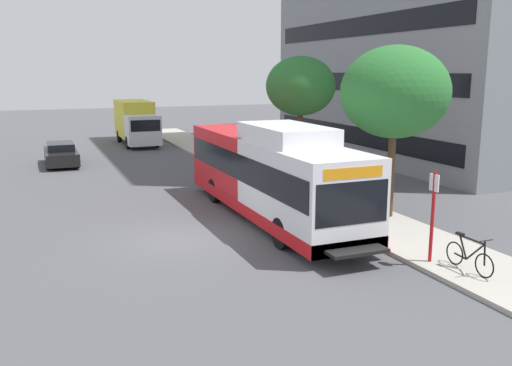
% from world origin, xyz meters
% --- Properties ---
extents(ground_plane, '(120.00, 120.00, 0.00)m').
position_xyz_m(ground_plane, '(0.00, 8.00, 0.00)').
color(ground_plane, '#4C4C51').
extents(sidewalk_curb, '(3.00, 56.00, 0.14)m').
position_xyz_m(sidewalk_curb, '(7.00, 6.00, 0.07)').
color(sidewalk_curb, '#A8A399').
rests_on(sidewalk_curb, ground).
extents(transit_bus, '(2.58, 12.25, 3.65)m').
position_xyz_m(transit_bus, '(3.90, 1.43, 1.70)').
color(transit_bus, white).
rests_on(transit_bus, ground).
extents(bus_stop_sign_pole, '(0.10, 0.36, 2.60)m').
position_xyz_m(bus_stop_sign_pole, '(6.02, -5.13, 1.65)').
color(bus_stop_sign_pole, red).
rests_on(bus_stop_sign_pole, sidewalk_curb).
extents(bicycle_parked, '(0.52, 1.76, 1.02)m').
position_xyz_m(bicycle_parked, '(6.48, -6.15, 0.56)').
color(bicycle_parked, black).
rests_on(bicycle_parked, sidewalk_curb).
extents(street_tree_near_stop, '(3.92, 3.92, 6.27)m').
position_xyz_m(street_tree_near_stop, '(7.94, -0.49, 4.73)').
color(street_tree_near_stop, '#4C3823').
rests_on(street_tree_near_stop, sidewalk_curb).
extents(street_tree_mid_block, '(3.34, 3.34, 6.06)m').
position_xyz_m(street_tree_mid_block, '(7.88, 6.86, 4.75)').
color(street_tree_mid_block, '#4C3823').
rests_on(street_tree_mid_block, sidewalk_curb).
extents(parked_car_far_lane, '(1.80, 4.50, 1.33)m').
position_xyz_m(parked_car_far_lane, '(-2.76, 17.01, 0.66)').
color(parked_car_far_lane, black).
rests_on(parked_car_far_lane, ground).
extents(box_truck_background, '(2.32, 7.01, 3.25)m').
position_xyz_m(box_truck_background, '(3.10, 24.75, 1.74)').
color(box_truck_background, silver).
rests_on(box_truck_background, ground).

